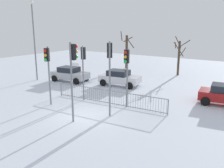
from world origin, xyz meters
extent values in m
plane|color=silver|center=(0.00, 0.00, 0.00)|extent=(60.00, 60.00, 0.00)
cylinder|color=slate|center=(-2.18, 2.44, 2.06)|extent=(0.11, 0.11, 4.11)
cube|color=black|center=(-2.24, 2.59, 3.56)|extent=(0.38, 0.32, 0.90)
sphere|color=red|center=(-2.33, 2.82, 3.86)|extent=(0.20, 0.20, 0.20)
sphere|color=orange|center=(-2.33, 2.82, 3.56)|extent=(0.20, 0.20, 0.20)
sphere|color=green|center=(-2.33, 2.82, 3.26)|extent=(0.20, 0.20, 0.20)
cylinder|color=slate|center=(1.40, 0.81, 2.33)|extent=(0.11, 0.11, 4.67)
cube|color=black|center=(1.30, 0.94, 4.12)|extent=(0.39, 0.37, 0.90)
sphere|color=red|center=(1.15, 1.14, 4.42)|extent=(0.20, 0.20, 0.20)
sphere|color=orange|center=(1.15, 1.14, 4.12)|extent=(0.20, 0.20, 0.20)
sphere|color=green|center=(1.15, 1.14, 3.82)|extent=(0.20, 0.20, 0.20)
cylinder|color=slate|center=(-3.42, 0.24, 2.09)|extent=(0.11, 0.11, 4.17)
cube|color=black|center=(-3.35, 0.09, 3.62)|extent=(0.38, 0.33, 0.90)
sphere|color=red|center=(-3.24, -0.13, 3.92)|extent=(0.20, 0.20, 0.20)
sphere|color=orange|center=(-3.24, -0.13, 3.62)|extent=(0.20, 0.20, 0.20)
sphere|color=green|center=(-3.24, -0.13, 3.32)|extent=(0.20, 0.20, 0.20)
cylinder|color=slate|center=(1.37, 2.94, 2.06)|extent=(0.11, 0.11, 4.12)
cube|color=black|center=(1.40, 2.78, 3.57)|extent=(0.36, 0.28, 0.90)
sphere|color=red|center=(1.44, 2.54, 3.87)|extent=(0.20, 0.20, 0.20)
sphere|color=orange|center=(1.44, 2.54, 3.57)|extent=(0.20, 0.20, 0.20)
sphere|color=green|center=(1.44, 2.54, 3.27)|extent=(0.20, 0.20, 0.20)
cylinder|color=slate|center=(0.13, -1.19, 2.34)|extent=(0.11, 0.11, 4.68)
cube|color=black|center=(0.15, -1.02, 4.13)|extent=(0.34, 0.25, 0.90)
sphere|color=red|center=(0.18, -0.78, 4.43)|extent=(0.20, 0.20, 0.20)
sphere|color=orange|center=(0.18, -0.78, 4.13)|extent=(0.20, 0.20, 0.20)
sphere|color=green|center=(0.18, -0.78, 3.83)|extent=(0.20, 0.20, 0.20)
cylinder|color=slate|center=(-1.82, 0.79, 1.70)|extent=(0.09, 0.09, 3.40)
cube|color=white|center=(-1.43, 0.77, 3.05)|extent=(0.70, 0.07, 0.22)
cube|color=slate|center=(-0.02, 2.61, 1.05)|extent=(8.81, 0.77, 0.04)
cube|color=slate|center=(-0.02, 2.61, 0.12)|extent=(8.81, 0.77, 0.04)
cylinder|color=slate|center=(-4.33, 2.25, 0.53)|extent=(0.02, 0.02, 1.05)
cylinder|color=slate|center=(-4.15, 2.26, 0.53)|extent=(0.02, 0.02, 1.05)
cylinder|color=slate|center=(-3.97, 2.28, 0.53)|extent=(0.02, 0.02, 1.05)
cylinder|color=slate|center=(-3.79, 2.29, 0.53)|extent=(0.02, 0.02, 1.05)
cylinder|color=slate|center=(-3.61, 2.31, 0.53)|extent=(0.02, 0.02, 1.05)
cylinder|color=slate|center=(-3.43, 2.32, 0.53)|extent=(0.02, 0.02, 1.05)
cylinder|color=slate|center=(-3.25, 2.34, 0.53)|extent=(0.02, 0.02, 1.05)
cylinder|color=slate|center=(-3.07, 2.35, 0.53)|extent=(0.02, 0.02, 1.05)
cylinder|color=slate|center=(-2.89, 2.37, 0.53)|extent=(0.02, 0.02, 1.05)
cylinder|color=slate|center=(-2.71, 2.38, 0.53)|extent=(0.02, 0.02, 1.05)
cylinder|color=slate|center=(-2.53, 2.40, 0.53)|extent=(0.02, 0.02, 1.05)
cylinder|color=slate|center=(-2.35, 2.41, 0.53)|extent=(0.02, 0.02, 1.05)
cylinder|color=slate|center=(-2.17, 2.43, 0.53)|extent=(0.02, 0.02, 1.05)
cylinder|color=slate|center=(-1.99, 2.44, 0.53)|extent=(0.02, 0.02, 1.05)
cylinder|color=slate|center=(-1.81, 2.46, 0.53)|extent=(0.02, 0.02, 1.05)
cylinder|color=slate|center=(-1.63, 2.47, 0.53)|extent=(0.02, 0.02, 1.05)
cylinder|color=slate|center=(-1.45, 2.49, 0.53)|extent=(0.02, 0.02, 1.05)
cylinder|color=slate|center=(-1.27, 2.50, 0.53)|extent=(0.02, 0.02, 1.05)
cylinder|color=slate|center=(-1.09, 2.52, 0.53)|extent=(0.02, 0.02, 1.05)
cylinder|color=slate|center=(-0.91, 2.53, 0.53)|extent=(0.02, 0.02, 1.05)
cylinder|color=slate|center=(-0.73, 2.55, 0.53)|extent=(0.02, 0.02, 1.05)
cylinder|color=slate|center=(-0.55, 2.56, 0.53)|extent=(0.02, 0.02, 1.05)
cylinder|color=slate|center=(-0.37, 2.58, 0.53)|extent=(0.02, 0.02, 1.05)
cylinder|color=slate|center=(-0.19, 2.59, 0.53)|extent=(0.02, 0.02, 1.05)
cylinder|color=slate|center=(-0.02, 2.61, 0.53)|extent=(0.02, 0.02, 1.05)
cylinder|color=slate|center=(0.16, 2.62, 0.53)|extent=(0.02, 0.02, 1.05)
cylinder|color=slate|center=(0.34, 2.64, 0.53)|extent=(0.02, 0.02, 1.05)
cylinder|color=slate|center=(0.52, 2.65, 0.53)|extent=(0.02, 0.02, 1.05)
cylinder|color=slate|center=(0.70, 2.67, 0.53)|extent=(0.02, 0.02, 1.05)
cylinder|color=slate|center=(0.88, 2.68, 0.53)|extent=(0.02, 0.02, 1.05)
cylinder|color=slate|center=(1.06, 2.69, 0.53)|extent=(0.02, 0.02, 1.05)
cylinder|color=slate|center=(1.24, 2.71, 0.53)|extent=(0.02, 0.02, 1.05)
cylinder|color=slate|center=(1.42, 2.72, 0.53)|extent=(0.02, 0.02, 1.05)
cylinder|color=slate|center=(1.60, 2.74, 0.53)|extent=(0.02, 0.02, 1.05)
cylinder|color=slate|center=(1.78, 2.75, 0.53)|extent=(0.02, 0.02, 1.05)
cylinder|color=slate|center=(1.96, 2.77, 0.53)|extent=(0.02, 0.02, 1.05)
cylinder|color=slate|center=(2.14, 2.78, 0.53)|extent=(0.02, 0.02, 1.05)
cylinder|color=slate|center=(2.32, 2.80, 0.53)|extent=(0.02, 0.02, 1.05)
cylinder|color=slate|center=(2.50, 2.81, 0.53)|extent=(0.02, 0.02, 1.05)
cylinder|color=slate|center=(2.68, 2.83, 0.53)|extent=(0.02, 0.02, 1.05)
cylinder|color=slate|center=(2.86, 2.84, 0.53)|extent=(0.02, 0.02, 1.05)
cylinder|color=slate|center=(3.04, 2.86, 0.53)|extent=(0.02, 0.02, 1.05)
cylinder|color=slate|center=(3.22, 2.87, 0.53)|extent=(0.02, 0.02, 1.05)
cylinder|color=slate|center=(3.40, 2.89, 0.53)|extent=(0.02, 0.02, 1.05)
cylinder|color=slate|center=(3.58, 2.90, 0.53)|extent=(0.02, 0.02, 1.05)
cylinder|color=slate|center=(3.76, 2.92, 0.53)|extent=(0.02, 0.02, 1.05)
cylinder|color=slate|center=(3.94, 2.93, 0.53)|extent=(0.02, 0.02, 1.05)
cylinder|color=slate|center=(4.12, 2.95, 0.53)|extent=(0.02, 0.02, 1.05)
cylinder|color=slate|center=(4.30, 2.96, 0.53)|extent=(0.02, 0.02, 1.05)
cylinder|color=slate|center=(-4.42, 2.24, 0.53)|extent=(0.06, 0.06, 1.05)
cylinder|color=slate|center=(4.39, 2.97, 0.53)|extent=(0.06, 0.06, 1.05)
cylinder|color=black|center=(5.64, 7.97, 0.32)|extent=(0.66, 0.30, 0.64)
cylinder|color=black|center=(5.87, 6.29, 0.32)|extent=(0.66, 0.30, 0.64)
cube|color=silver|center=(-2.33, 7.81, 0.65)|extent=(3.99, 2.19, 0.65)
cube|color=#1E232D|center=(-2.48, 7.79, 1.20)|extent=(2.08, 1.74, 0.55)
cylinder|color=black|center=(-1.10, 8.83, 0.32)|extent=(0.66, 0.30, 0.64)
cylinder|color=black|center=(-0.88, 7.14, 0.32)|extent=(0.66, 0.30, 0.64)
cylinder|color=black|center=(-3.78, 8.47, 0.32)|extent=(0.66, 0.30, 0.64)
cylinder|color=black|center=(-3.56, 6.79, 0.32)|extent=(0.66, 0.30, 0.64)
cube|color=#B2B5BA|center=(-7.50, 6.48, 0.65)|extent=(3.97, 2.13, 0.65)
cube|color=#1E232D|center=(-7.64, 6.46, 1.20)|extent=(2.06, 1.71, 0.55)
cylinder|color=black|center=(-6.25, 7.48, 0.32)|extent=(0.66, 0.29, 0.64)
cylinder|color=black|center=(-6.05, 5.79, 0.32)|extent=(0.66, 0.29, 0.64)
cylinder|color=black|center=(-8.94, 7.17, 0.32)|extent=(0.66, 0.29, 0.64)
cylinder|color=black|center=(-8.74, 5.48, 0.32)|extent=(0.66, 0.29, 0.64)
cylinder|color=slate|center=(-10.79, 4.94, 3.83)|extent=(0.14, 0.14, 7.66)
sphere|color=#F2EACC|center=(-10.79, 4.94, 7.76)|extent=(0.36, 0.36, 0.36)
cylinder|color=#473828|center=(0.50, 15.69, 1.93)|extent=(0.25, 0.25, 3.87)
cylinder|color=#473828|center=(0.87, 16.35, 3.57)|extent=(1.40, 0.85, 0.89)
cylinder|color=#473828|center=(0.61, 15.15, 3.00)|extent=(1.16, 0.33, 1.60)
cylinder|color=#473828|center=(0.81, 16.05, 2.67)|extent=(0.83, 0.73, 1.02)
cylinder|color=#473828|center=(0.09, 15.51, 3.39)|extent=(0.45, 0.88, 0.60)
cylinder|color=#473828|center=(0.44, 15.33, 3.77)|extent=(0.81, 0.20, 1.26)
cylinder|color=#473828|center=(-6.71, 16.25, 2.15)|extent=(0.32, 0.32, 4.30)
cylinder|color=#473828|center=(-6.06, 16.14, 3.29)|extent=(0.34, 1.40, 1.27)
cylinder|color=#473828|center=(-6.87, 16.83, 3.76)|extent=(1.25, 0.43, 0.73)
cylinder|color=#473828|center=(-7.26, 15.82, 4.23)|extent=(0.99, 1.21, 1.17)
camera|label=1|loc=(9.66, -10.97, 5.61)|focal=38.73mm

